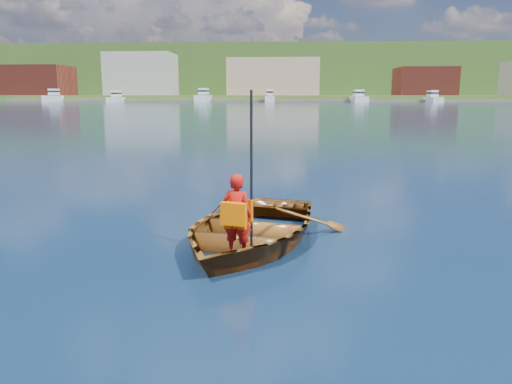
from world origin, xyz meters
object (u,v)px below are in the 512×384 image
at_px(marina_yachts, 288,98).
at_px(dock, 261,101).
at_px(rowboat, 249,228).
at_px(child_paddler, 237,214).

bearing_deg(marina_yachts, dock, 150.47).
relative_size(rowboat, child_paddler, 1.93).
bearing_deg(marina_yachts, rowboat, -90.38).
bearing_deg(dock, child_paddler, -87.21).
relative_size(dock, marina_yachts, 1.11).
distance_m(rowboat, child_paddler, 1.01).
bearing_deg(marina_yachts, child_paddler, -90.41).
distance_m(dock, marina_yachts, 9.57).
bearing_deg(dock, rowboat, -87.16).
xyz_separation_m(rowboat, dock, (-7.33, 147.62, 0.17)).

